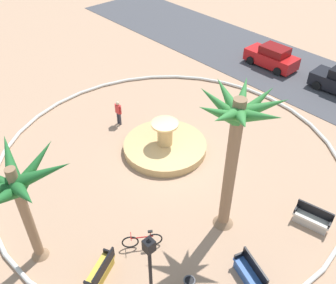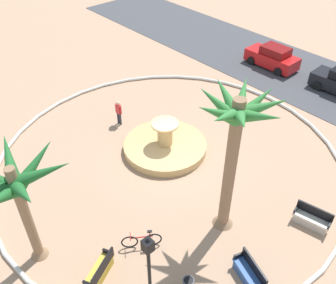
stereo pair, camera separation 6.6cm
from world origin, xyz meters
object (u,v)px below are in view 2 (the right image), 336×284
(bench_north, at_px, (249,274))
(person_cyclist_photo, at_px, (119,112))
(bench_east, at_px, (311,220))
(lamppost, at_px, (149,270))
(bench_west, at_px, (100,272))
(palm_tree_near_fountain, at_px, (15,187))
(bicycle_red_frame, at_px, (142,240))
(parked_car_leftmost, at_px, (272,57))
(palm_tree_by_curb, at_px, (235,132))
(fountain, at_px, (165,146))

(bench_north, height_order, person_cyclist_photo, person_cyclist_photo)
(bench_east, distance_m, lamppost, 8.20)
(bench_east, height_order, lamppost, lamppost)
(bench_east, xyz_separation_m, bench_north, (-0.15, -4.19, 0.00))
(bench_west, distance_m, lamppost, 3.15)
(bench_north, relative_size, person_cyclist_photo, 1.05)
(person_cyclist_photo, bearing_deg, palm_tree_near_fountain, -56.05)
(palm_tree_near_fountain, bearing_deg, bench_east, 55.79)
(bench_west, bearing_deg, bench_north, 47.01)
(bench_north, bearing_deg, palm_tree_near_fountain, -139.36)
(bench_north, height_order, bicycle_red_frame, bench_north)
(bench_east, relative_size, bench_north, 1.00)
(bicycle_red_frame, relative_size, parked_car_leftmost, 0.36)
(palm_tree_near_fountain, relative_size, person_cyclist_photo, 3.21)
(palm_tree_by_curb, height_order, bicycle_red_frame, palm_tree_by_curb)
(palm_tree_near_fountain, bearing_deg, lamppost, 22.77)
(bench_east, distance_m, person_cyclist_photo, 12.16)
(palm_tree_near_fountain, bearing_deg, bicycle_red_frame, 54.02)
(palm_tree_near_fountain, relative_size, lamppost, 1.25)
(fountain, bearing_deg, parked_car_leftmost, 99.39)
(lamppost, bearing_deg, parked_car_leftmost, 114.17)
(fountain, height_order, bicycle_red_frame, fountain)
(fountain, relative_size, palm_tree_near_fountain, 0.90)
(bicycle_red_frame, bearing_deg, bench_east, 56.78)
(palm_tree_by_curb, distance_m, bench_east, 6.18)
(lamppost, bearing_deg, bench_north, 64.92)
(parked_car_leftmost, bearing_deg, bench_west, -72.34)
(bench_east, height_order, person_cyclist_photo, person_cyclist_photo)
(bench_west, height_order, lamppost, lamppost)
(bench_north, bearing_deg, fountain, 160.65)
(palm_tree_near_fountain, height_order, palm_tree_by_curb, palm_tree_by_curb)
(palm_tree_near_fountain, distance_m, bench_west, 4.61)
(fountain, bearing_deg, bench_west, -59.29)
(bench_east, xyz_separation_m, parked_car_leftmost, (-10.41, 11.43, 0.43))
(lamppost, relative_size, person_cyclist_photo, 2.57)
(palm_tree_near_fountain, relative_size, bicycle_red_frame, 3.50)
(palm_tree_near_fountain, bearing_deg, palm_tree_by_curb, 60.25)
(bench_east, xyz_separation_m, bicycle_red_frame, (-4.13, -6.30, 0.04))
(bench_east, height_order, bench_north, same)
(palm_tree_near_fountain, distance_m, parked_car_leftmost, 21.75)
(fountain, relative_size, bench_west, 2.79)
(palm_tree_near_fountain, xyz_separation_m, person_cyclist_photo, (-5.39, 8.00, -3.06))
(parked_car_leftmost, bearing_deg, bench_east, -47.69)
(bench_east, distance_m, parked_car_leftmost, 15.47)
(fountain, xyz_separation_m, parked_car_leftmost, (-2.11, 12.76, 0.50))
(bench_east, bearing_deg, lamppost, -103.15)
(palm_tree_by_curb, xyz_separation_m, bench_north, (2.52, -1.36, -4.80))
(fountain, xyz_separation_m, lamppost, (6.49, -6.40, 2.12))
(bicycle_red_frame, height_order, parked_car_leftmost, parked_car_leftmost)
(bench_north, distance_m, person_cyclist_photo, 12.13)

